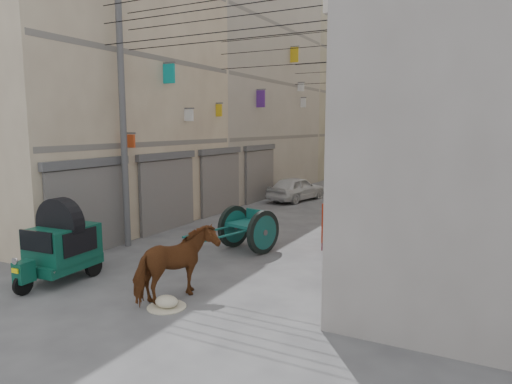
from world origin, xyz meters
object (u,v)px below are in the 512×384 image
Objects in this scene: mini_truck at (356,229)px; horse at (176,264)px; second_cart at (350,193)px; tonga_cart at (248,228)px; auto_rickshaw at (61,244)px; distant_car_grey at (404,177)px; distant_car_white at (296,189)px; feed_sack at (167,302)px; distant_car_green at (391,166)px.

horse is (-2.55, -5.30, 0.01)m from mini_truck.
horse is at bearing -75.66° from second_cart.
tonga_cart is 1.65× the size of second_cart.
auto_rickshaw is 0.73× the size of tonga_cart.
mini_truck reaches higher than distant_car_grey.
distant_car_grey is (-1.43, 16.51, -0.17)m from mini_truck.
distant_car_white is 8.87m from distant_car_grey.
auto_rickshaw is 8.11m from mini_truck.
second_cart is 3.66× the size of feed_sack.
horse is at bearing -114.76° from mini_truck.
distant_car_grey is (1.06, 22.27, 0.51)m from feed_sack.
second_cart is (0.83, 8.39, 0.05)m from tonga_cart.
auto_rickshaw is at bearing -90.09° from second_cart.
horse is at bearing -73.89° from distant_car_grey.
mini_truck is at bearing 82.56° from distant_car_green.
horse reaches higher than second_cart.
feed_sack is (-0.20, -13.19, -0.61)m from second_cart.
auto_rickshaw reaches higher than tonga_cart.
auto_rickshaw is 1.19× the size of horse.
auto_rickshaw is 3.53m from feed_sack.
distant_car_white is (-2.92, 13.92, -0.19)m from horse.
feed_sack is at bearing -7.05° from auto_rickshaw.
mini_truck reaches higher than second_cart.
mini_truck is at bearing 31.87° from tonga_cart.
feed_sack is at bearing -75.31° from second_cart.
mini_truck reaches higher than auto_rickshaw.
auto_rickshaw reaches higher than distant_car_white.
second_cart is 0.46× the size of distant_car_green.
tonga_cart is 6.03× the size of feed_sack.
feed_sack is 0.27× the size of horse.
feed_sack is at bearing -112.37° from mini_truck.
horse is (3.36, 0.24, -0.12)m from auto_rickshaw.
mini_truck is 1.57× the size of horse.
distant_car_green is at bearing 106.38° from tonga_cart.
auto_rickshaw is 22.51m from distant_car_grey.
second_cart is 9.13m from distant_car_grey.
distant_car_green is (-1.65, 17.68, -0.14)m from second_cart.
auto_rickshaw reaches higher than feed_sack.
distant_car_green reaches higher than feed_sack.
feed_sack is at bearing -73.65° from distant_car_grey.
feed_sack is (3.43, -0.21, -0.80)m from auto_rickshaw.
second_cart reaches higher than distant_car_grey.
mini_truck is 6.31m from feed_sack.
horse is 30.44m from distant_car_green.
horse reaches higher than distant_car_grey.
mini_truck reaches higher than feed_sack.
horse reaches higher than distant_car_white.
second_cart is (-2.28, 7.43, -0.06)m from mini_truck.
second_cart is at bearing 108.03° from mini_truck.
distant_car_white is 16.57m from distant_car_green.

